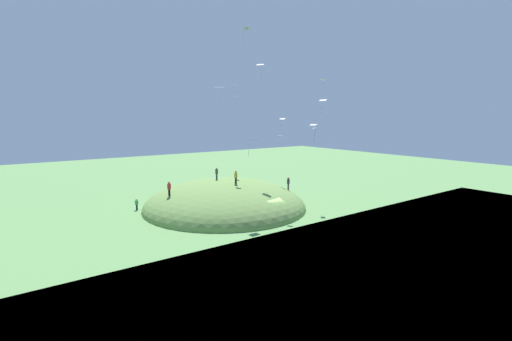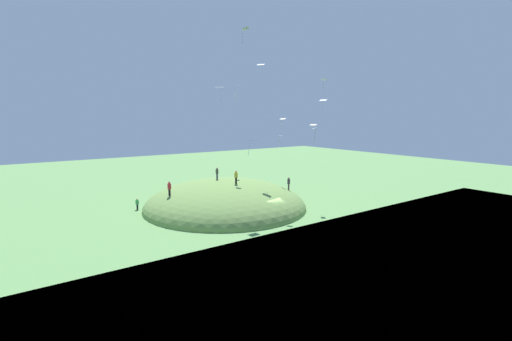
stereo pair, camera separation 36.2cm
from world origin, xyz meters
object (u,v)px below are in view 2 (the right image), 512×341
at_px(kite_2, 280,137).
at_px(kite_11, 324,81).
at_px(person_walking_path, 137,203).
at_px(kite_3, 315,130).
at_px(person_with_child, 236,175).
at_px(person_near_shore, 289,182).
at_px(kite_7, 323,101).
at_px(kite_4, 245,29).
at_px(kite_9, 261,66).
at_px(person_watching_kites, 169,187).
at_px(person_on_hilltop, 217,172).
at_px(kite_8, 314,126).
at_px(kite_10, 283,119).
at_px(kite_1, 220,88).
at_px(kite_6, 236,86).
at_px(kite_5, 251,141).
at_px(kite_0, 236,97).

bearing_deg(kite_2, kite_11, -155.06).
distance_m(person_walking_path, kite_2, 22.36).
height_order(kite_2, kite_3, kite_3).
height_order(person_with_child, kite_2, kite_2).
bearing_deg(kite_11, kite_2, 24.94).
relative_size(person_near_shore, kite_7, 0.92).
bearing_deg(kite_4, kite_9, -40.48).
bearing_deg(kite_2, kite_3, -165.52).
bearing_deg(person_watching_kites, kite_2, 29.63).
relative_size(person_on_hilltop, person_watching_kites, 0.94).
bearing_deg(person_near_shore, kite_4, 126.13).
xyz_separation_m(kite_4, kite_8, (3.34, -12.16, -9.01)).
relative_size(person_on_hilltop, person_walking_path, 1.10).
relative_size(person_watching_kites, kite_3, 0.84).
height_order(person_watching_kites, kite_3, kite_3).
bearing_deg(person_on_hilltop, kite_10, -13.85).
relative_size(person_with_child, kite_10, 1.53).
bearing_deg(kite_9, kite_8, -179.13).
bearing_deg(person_near_shore, kite_8, 167.37).
relative_size(kite_2, kite_10, 1.51).
height_order(kite_1, kite_2, kite_1).
bearing_deg(kite_8, kite_4, 105.34).
bearing_deg(kite_1, kite_6, -40.20).
xyz_separation_m(person_watching_kites, person_near_shore, (-4.53, -15.92, -0.38)).
distance_m(person_near_shore, kite_7, 12.35).
distance_m(person_with_child, kite_5, 7.06).
distance_m(person_walking_path, kite_10, 22.73).
bearing_deg(kite_8, person_walking_path, 45.41).
relative_size(person_watching_kites, kite_8, 0.84).
height_order(kite_2, kite_8, kite_8).
distance_m(person_walking_path, kite_5, 18.77).
relative_size(person_near_shore, person_walking_path, 1.16).
bearing_deg(kite_6, kite_9, -114.09).
relative_size(kite_4, kite_7, 0.72).
relative_size(person_with_child, kite_1, 1.00).
distance_m(person_on_hilltop, kite_5, 10.20).
distance_m(person_walking_path, kite_4, 28.25).
xyz_separation_m(person_near_shore, kite_0, (8.89, 3.09, 12.08)).
relative_size(kite_5, kite_11, 0.96).
bearing_deg(person_with_child, kite_10, 147.65).
xyz_separation_m(person_watching_kites, kite_1, (-8.00, -3.06, 11.82)).
height_order(person_walking_path, kite_3, kite_3).
height_order(person_with_child, kite_0, kite_0).
xyz_separation_m(kite_4, kite_9, (14.06, -12.00, -0.66)).
bearing_deg(kite_9, kite_4, 139.52).
height_order(person_near_shore, kite_11, kite_11).
xyz_separation_m(person_with_child, kite_0, (7.14, -4.62, 10.66)).
bearing_deg(person_walking_path, kite_9, -60.33).
bearing_deg(person_on_hilltop, person_watching_kites, -129.32).
relative_size(person_on_hilltop, kite_7, 0.88).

